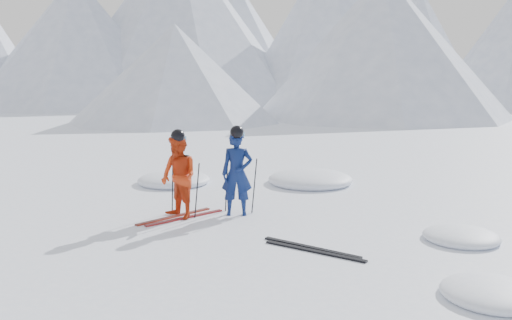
% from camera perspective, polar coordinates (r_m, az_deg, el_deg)
% --- Properties ---
extents(ground, '(160.00, 160.00, 0.00)m').
position_cam_1_polar(ground, '(9.38, 6.94, -7.64)').
color(ground, white).
rests_on(ground, ground).
extents(skier_blue, '(0.70, 0.60, 1.62)m').
position_cam_1_polar(skier_blue, '(10.32, -2.01, -1.43)').
color(skier_blue, '#0D1C4F').
rests_on(skier_blue, ground).
extents(skier_red, '(0.93, 0.84, 1.57)m').
position_cam_1_polar(skier_red, '(10.20, -8.14, -1.78)').
color(skier_red, red).
rests_on(skier_red, ground).
extents(pole_blue_left, '(0.11, 0.08, 1.08)m').
position_cam_1_polar(pole_blue_left, '(10.64, -3.11, -2.60)').
color(pole_blue_left, black).
rests_on(pole_blue_left, ground).
extents(pole_blue_right, '(0.11, 0.07, 1.08)m').
position_cam_1_polar(pole_blue_right, '(10.50, -0.18, -2.75)').
color(pole_blue_right, black).
rests_on(pole_blue_right, ground).
extents(pole_red_left, '(0.11, 0.09, 1.05)m').
position_cam_1_polar(pole_red_left, '(10.62, -8.78, -2.81)').
color(pole_red_left, black).
rests_on(pole_red_left, ground).
extents(pole_red_right, '(0.11, 0.08, 1.05)m').
position_cam_1_polar(pole_red_right, '(10.23, -6.23, -3.21)').
color(pole_red_right, black).
rests_on(pole_red_right, ground).
extents(ski_worn_left, '(0.68, 1.62, 0.03)m').
position_cam_1_polar(ski_worn_left, '(10.43, -8.61, -5.89)').
color(ski_worn_left, black).
rests_on(ski_worn_left, ground).
extents(ski_worn_right, '(0.79, 1.58, 0.03)m').
position_cam_1_polar(ski_worn_right, '(10.31, -7.47, -6.04)').
color(ski_worn_right, black).
rests_on(ski_worn_right, ground).
extents(ski_loose_a, '(1.68, 0.46, 0.03)m').
position_cam_1_polar(ski_loose_a, '(8.57, 5.81, -9.15)').
color(ski_loose_a, black).
rests_on(ski_loose_a, ground).
extents(ski_loose_b, '(1.69, 0.40, 0.03)m').
position_cam_1_polar(ski_loose_b, '(8.40, 6.16, -9.52)').
color(ski_loose_b, black).
rests_on(ski_loose_b, ground).
extents(snow_lumps, '(8.77, 7.45, 0.46)m').
position_cam_1_polar(snow_lumps, '(12.34, 3.02, -3.55)').
color(snow_lumps, white).
rests_on(snow_lumps, ground).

